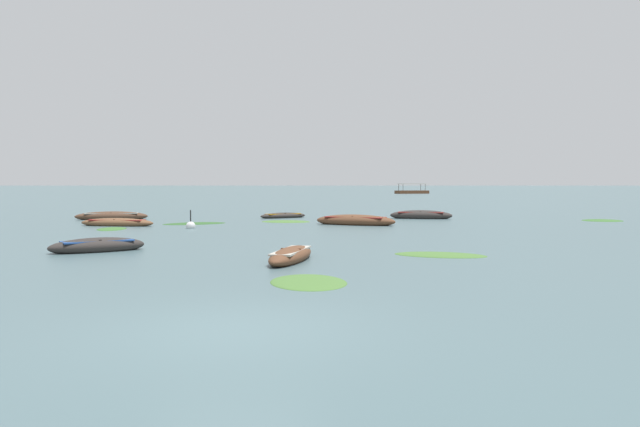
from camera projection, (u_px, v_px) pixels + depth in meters
ground_plane at (284, 185)px, 1505.44m from camera, size 6000.00×6000.00×0.00m
mountain_2 at (158, 152)px, 1954.92m from camera, size 751.96×751.96×207.28m
mountain_3 at (490, 135)px, 2217.96m from camera, size 1133.35×1133.35×350.82m
rowboat_0 at (355, 221)px, 33.76m from camera, size 4.61×3.27×0.70m
rowboat_1 at (421, 215)px, 39.84m from camera, size 4.11×2.27×0.68m
rowboat_2 at (117, 223)px, 32.92m from camera, size 4.17×1.88×0.52m
rowboat_3 at (283, 216)px, 40.76m from camera, size 3.33×2.45×0.43m
rowboat_4 at (112, 216)px, 38.89m from camera, size 4.47×1.73×0.63m
rowboat_5 at (291, 255)px, 17.89m from camera, size 1.75×3.67×0.49m
rowboat_6 at (98, 246)px, 20.41m from camera, size 3.17×2.46×0.57m
ferry_0 at (412, 192)px, 145.60m from camera, size 8.29×5.14×2.54m
mooring_buoy at (191, 226)px, 31.13m from camera, size 0.48×0.48×1.05m
weed_patch_0 at (286, 222)px, 36.52m from camera, size 3.45×3.10×0.14m
weed_patch_1 at (112, 229)px, 30.51m from camera, size 1.51×2.63×0.14m
weed_patch_2 at (308, 282)px, 13.97m from camera, size 1.91×2.54×0.14m
weed_patch_3 at (195, 224)px, 34.64m from camera, size 4.00×3.17×0.14m
weed_patch_5 at (440, 255)px, 19.32m from camera, size 3.20×2.46×0.14m
weed_patch_6 at (602, 221)px, 37.57m from camera, size 3.40×3.46×0.14m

